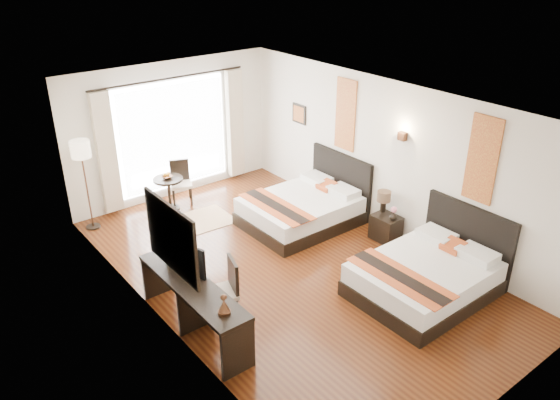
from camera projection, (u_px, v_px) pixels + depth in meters
floor at (288, 268)px, 9.02m from camera, size 4.50×7.50×0.01m
ceiling at (289, 104)px, 7.81m from camera, size 4.50×7.50×0.02m
wall_headboard at (387, 158)px, 9.66m from camera, size 0.01×7.50×2.80m
wall_desk at (156, 236)px, 7.16m from camera, size 0.01×7.50×2.80m
wall_window at (172, 130)px, 11.06m from camera, size 4.50×0.01×2.80m
wall_entry at (511, 309)px, 5.76m from camera, size 4.50×0.01×2.80m
window_glass at (173, 135)px, 11.09m from camera, size 2.40×0.02×2.20m
sheer_curtain at (174, 136)px, 11.05m from camera, size 2.30×0.02×2.10m
drape_left at (107, 153)px, 10.22m from camera, size 0.35×0.14×2.35m
drape_right at (235, 124)px, 11.84m from camera, size 0.35×0.14×2.35m
art_panel_near at (482, 160)px, 8.12m from camera, size 0.03×0.50×1.35m
art_panel_far at (346, 115)px, 10.16m from camera, size 0.03×0.50×1.35m
wall_sconce at (402, 136)px, 9.16m from camera, size 0.10×0.14×0.14m
mirror_frame at (171, 238)px, 6.82m from camera, size 0.04×1.25×0.95m
mirror_glass at (173, 237)px, 6.83m from camera, size 0.01×1.12×0.82m
bed_near at (428, 275)px, 8.29m from camera, size 2.10×1.64×1.18m
bed_far at (304, 208)px, 10.34m from camera, size 2.10×1.64×1.18m
nightstand at (386, 228)px, 9.79m from camera, size 0.39×0.49×0.47m
table_lamp at (384, 198)px, 9.67m from camera, size 0.25×0.25×0.39m
vase at (394, 214)px, 9.52m from camera, size 0.17×0.17×0.14m
console_desk at (194, 307)px, 7.46m from camera, size 0.50×2.20×0.76m
television at (180, 258)px, 7.44m from camera, size 0.29×0.80×0.46m
bronze_figurine at (224, 305)px, 6.67m from camera, size 0.19×0.19×0.24m
desk_chair at (222, 302)px, 7.72m from camera, size 0.55×0.55×0.94m
floor_lamp at (81, 155)px, 9.65m from camera, size 0.35×0.35×1.72m
side_table at (169, 194)px, 10.84m from camera, size 0.58×0.58×0.67m
fruit_bowl at (167, 177)px, 10.68m from camera, size 0.22×0.22×0.05m
window_chair at (182, 190)px, 11.15m from camera, size 0.54×0.54×0.88m
jute_rug at (196, 222)px, 10.46m from camera, size 1.43×1.01×0.01m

